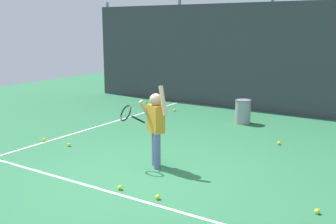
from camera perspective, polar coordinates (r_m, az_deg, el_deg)
The scene contains 17 objects.
ground_plane at distance 6.19m, azimuth -4.32°, elevation -9.15°, with size 20.00×20.00×0.00m, color #2D7247.
court_line_baseline at distance 5.72m, azimuth -8.36°, elevation -11.06°, with size 9.00×0.05×0.00m, color white.
court_line_sideline at distance 8.62m, azimuth -14.51°, elevation -3.36°, with size 0.05×9.00×0.00m, color white.
back_fence_windscreen at distance 10.85m, azimuth 14.04°, elevation 7.38°, with size 11.30×0.08×2.84m, color #383D42.
fence_post_0 at distance 13.70m, azimuth -8.38°, elevation 8.82°, with size 0.09×0.09×2.99m, color slate.
fence_post_1 at distance 12.07m, azimuth 1.61°, elevation 8.52°, with size 0.09×0.09×2.99m, color slate.
fence_post_2 at distance 10.90m, azimuth 14.17°, elevation 7.79°, with size 0.09×0.09×2.99m, color slate.
tennis_player at distance 6.40m, azimuth -1.90°, elevation -1.59°, with size 0.88×0.55×1.35m.
ball_hopper at distance 9.58m, azimuth 10.53°, elevation 0.12°, with size 0.38×0.38×0.56m.
tennis_ball_0 at distance 10.80m, azimuth 0.94°, elevation 0.28°, with size 0.07×0.07×0.07m, color #CCE033.
tennis_ball_1 at distance 8.38m, azimuth -17.11°, elevation -3.74°, with size 0.07×0.07×0.07m, color #CCE033.
tennis_ball_2 at distance 5.42m, azimuth -1.46°, elevation -11.92°, with size 0.07×0.07×0.07m, color #CCE033.
tennis_ball_3 at distance 8.06m, azimuth 15.39°, elevation -4.25°, with size 0.07×0.07×0.07m, color #CCE033.
tennis_ball_4 at distance 7.89m, azimuth -13.81°, elevation -4.51°, with size 0.07×0.07×0.07m, color #CCE033.
tennis_ball_5 at distance 11.96m, azimuth -3.11°, elevation 1.42°, with size 0.07×0.07×0.07m, color #CCE033.
tennis_ball_7 at distance 5.75m, azimuth -6.80°, elevation -10.55°, with size 0.07×0.07×0.07m, color #CCE033.
tennis_ball_8 at distance 5.36m, azimuth 20.34°, elevation -13.02°, with size 0.07×0.07×0.07m, color #CCE033.
Camera 1 is at (3.51, -4.58, 2.23)m, focal length 43.14 mm.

